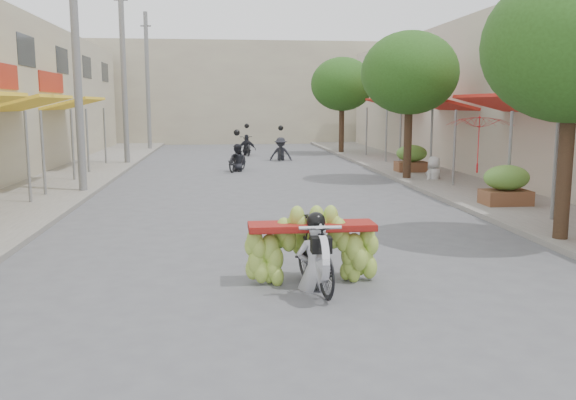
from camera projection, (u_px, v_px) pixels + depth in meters
The scene contains 18 objects.
ground at pixel (321, 329), 7.45m from camera, with size 120.00×120.00×0.00m, color #59595E.
sidewalk_left at pixel (55, 181), 21.41m from camera, with size 4.00×60.00×0.12m, color gray.
sidewalk_right at pixel (440, 176), 22.92m from camera, with size 4.00×60.00×0.12m, color gray.
far_building at pixel (236, 93), 44.22m from camera, with size 20.00×6.00×7.00m, color #B3A98D.
utility_pole_mid at pixel (76, 60), 18.02m from camera, with size 0.60×0.24×8.00m.
utility_pole_far at pixel (124, 74), 26.86m from camera, with size 0.60×0.24×8.00m.
utility_pole_back at pixel (148, 82), 35.70m from camera, with size 0.60×0.24×8.00m.
street_tree_near at pixel (573, 47), 11.37m from camera, with size 3.40×3.40×5.25m.
street_tree_mid at pixel (410, 73), 21.19m from camera, with size 3.40×3.40×5.25m.
street_tree_far at pixel (342, 84), 32.97m from camera, with size 3.40×3.40×5.25m.
produce_crate_mid at pixel (506, 182), 15.86m from camera, with size 1.20×0.88×1.16m.
produce_crate_far at pixel (412, 156), 23.72m from camera, with size 1.20×0.88×1.16m.
banana_motorbike at pixel (314, 243), 9.09m from camera, with size 2.20×1.92×1.94m.
market_umbrella at pixel (481, 114), 17.32m from camera, with size 2.10×2.10×1.70m.
pedestrian at pixel (434, 156), 21.29m from camera, with size 0.92×0.82×1.60m.
bg_motorbike_a at pixel (237, 154), 24.87m from camera, with size 1.26×1.91×1.95m.
bg_motorbike_b at pixel (281, 143), 29.60m from camera, with size 1.13×1.72×1.95m.
bg_motorbike_c at pixel (247, 141), 32.53m from camera, with size 1.00×1.81×1.95m.
Camera 1 is at (-1.18, -7.03, 2.72)m, focal length 38.00 mm.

